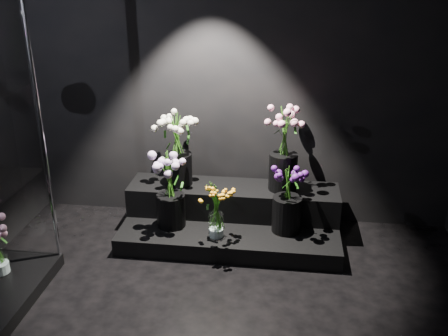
# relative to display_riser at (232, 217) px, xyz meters

# --- Properties ---
(wall_back) EXTENTS (4.00, 0.00, 4.00)m
(wall_back) POSITION_rel_display_riser_xyz_m (0.02, 0.39, 1.22)
(wall_back) COLOR black
(wall_back) RESTS_ON floor
(display_riser) EXTENTS (1.94, 0.86, 0.43)m
(display_riser) POSITION_rel_display_riser_xyz_m (0.00, 0.00, 0.00)
(display_riser) COLOR black
(display_riser) RESTS_ON floor
(bouquet_orange_bells) EXTENTS (0.30, 0.30, 0.52)m
(bouquet_orange_bells) POSITION_rel_display_riser_xyz_m (-0.10, -0.34, 0.25)
(bouquet_orange_bells) COLOR white
(bouquet_orange_bells) RESTS_ON display_riser
(bouquet_lilac) EXTENTS (0.47, 0.47, 0.69)m
(bouquet_lilac) POSITION_rel_display_riser_xyz_m (-0.52, -0.20, 0.38)
(bouquet_lilac) COLOR black
(bouquet_lilac) RESTS_ON display_riser
(bouquet_purple) EXTENTS (0.41, 0.41, 0.62)m
(bouquet_purple) POSITION_rel_display_riser_xyz_m (0.50, -0.16, 0.32)
(bouquet_purple) COLOR black
(bouquet_purple) RESTS_ON display_riser
(bouquet_cream_roses) EXTENTS (0.42, 0.42, 0.70)m
(bouquet_cream_roses) POSITION_rel_display_riser_xyz_m (-0.51, 0.12, 0.65)
(bouquet_cream_roses) COLOR black
(bouquet_cream_roses) RESTS_ON display_riser
(bouquet_pink_roses) EXTENTS (0.41, 0.41, 0.76)m
(bouquet_pink_roses) POSITION_rel_display_riser_xyz_m (0.45, 0.12, 0.68)
(bouquet_pink_roses) COLOR black
(bouquet_pink_roses) RESTS_ON display_riser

